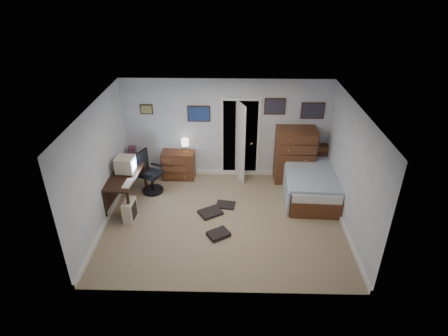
{
  "coord_description": "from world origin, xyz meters",
  "views": [
    {
      "loc": [
        0.15,
        -6.46,
        4.83
      ],
      "look_at": [
        -0.01,
        0.3,
        1.1
      ],
      "focal_mm": 30.0,
      "sensor_mm": 36.0,
      "label": 1
    }
  ],
  "objects_px": {
    "office_chair": "(150,176)",
    "computer_desk": "(121,182)",
    "bed": "(309,180)",
    "tall_dresser": "(295,155)",
    "low_dresser": "(178,165)"
  },
  "relations": [
    {
      "from": "low_dresser",
      "to": "bed",
      "type": "relative_size",
      "value": 0.36
    },
    {
      "from": "office_chair",
      "to": "tall_dresser",
      "type": "xyz_separation_m",
      "value": [
        3.48,
        0.63,
        0.3
      ]
    },
    {
      "from": "office_chair",
      "to": "computer_desk",
      "type": "bearing_deg",
      "value": -107.7
    },
    {
      "from": "low_dresser",
      "to": "tall_dresser",
      "type": "distance_m",
      "value": 2.9
    },
    {
      "from": "computer_desk",
      "to": "bed",
      "type": "height_order",
      "value": "computer_desk"
    },
    {
      "from": "low_dresser",
      "to": "tall_dresser",
      "type": "relative_size",
      "value": 0.58
    },
    {
      "from": "computer_desk",
      "to": "bed",
      "type": "bearing_deg",
      "value": 11.73
    },
    {
      "from": "computer_desk",
      "to": "bed",
      "type": "relative_size",
      "value": 0.6
    },
    {
      "from": "computer_desk",
      "to": "low_dresser",
      "type": "xyz_separation_m",
      "value": [
        1.1,
        1.24,
        -0.23
      ]
    },
    {
      "from": "low_dresser",
      "to": "tall_dresser",
      "type": "height_order",
      "value": "tall_dresser"
    },
    {
      "from": "low_dresser",
      "to": "bed",
      "type": "bearing_deg",
      "value": -8.28
    },
    {
      "from": "low_dresser",
      "to": "bed",
      "type": "height_order",
      "value": "low_dresser"
    },
    {
      "from": "computer_desk",
      "to": "tall_dresser",
      "type": "relative_size",
      "value": 0.97
    },
    {
      "from": "computer_desk",
      "to": "bed",
      "type": "xyz_separation_m",
      "value": [
        4.27,
        0.62,
        -0.25
      ]
    },
    {
      "from": "tall_dresser",
      "to": "bed",
      "type": "bearing_deg",
      "value": -66.05
    }
  ]
}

